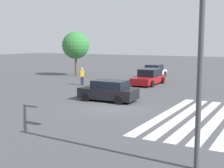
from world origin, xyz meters
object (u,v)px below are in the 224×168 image
object	(u,v)px
pedestrian	(82,75)
traffic_signal_mast	(174,11)
car_3	(149,77)
tree_corner_b	(76,45)
car_0	(154,72)
car_1	(109,91)

from	to	relation	value
pedestrian	traffic_signal_mast	bearing A→B (deg)	0.15
car_3	tree_corner_b	world-z (taller)	tree_corner_b
car_0	tree_corner_b	size ratio (longest dim) A/B	0.91
car_0	car_3	world-z (taller)	car_3
tree_corner_b	car_0	bearing A→B (deg)	-72.89
car_1	pedestrian	bearing A→B (deg)	-45.41
pedestrian	tree_corner_b	bearing A→B (deg)	175.00
car_3	tree_corner_b	size ratio (longest dim) A/B	0.90
car_0	pedestrian	distance (m)	10.18
tree_corner_b	car_3	bearing A→B (deg)	-105.14
traffic_signal_mast	tree_corner_b	xyz separation A→B (m)	(20.26, 19.04, -1.56)
car_1	pedestrian	distance (m)	8.64
tree_corner_b	car_1	bearing A→B (deg)	-136.58
traffic_signal_mast	tree_corner_b	distance (m)	27.85
traffic_signal_mast	car_0	distance (m)	25.53
car_3	car_1	bearing A→B (deg)	3.80
car_3	traffic_signal_mast	bearing A→B (deg)	23.89
pedestrian	tree_corner_b	xyz separation A→B (m)	(6.62, 5.49, 2.83)
car_3	pedestrian	world-z (taller)	pedestrian
car_1	traffic_signal_mast	bearing A→B (deg)	130.29
traffic_signal_mast	tree_corner_b	size ratio (longest dim) A/B	1.37
traffic_signal_mast	car_3	bearing A→B (deg)	-20.13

